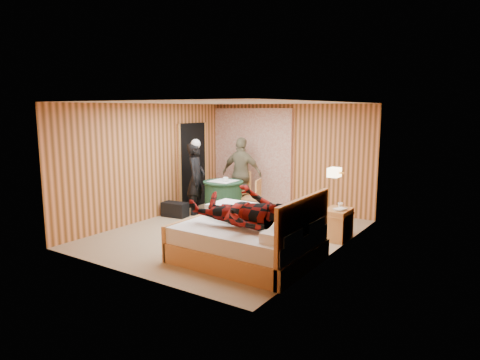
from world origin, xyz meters
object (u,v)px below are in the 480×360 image
Objects in this scene: wall_lamp at (334,172)px; man_at_table at (242,174)px; bed at (250,240)px; woman_standing at (196,179)px; chair_far at (241,187)px; duffel_bag at (175,210)px; round_table at (223,198)px; nightstand at (337,224)px; man_on_bed at (243,202)px; chair_near at (254,195)px.

wall_lamp is 0.15× the size of man_at_table.
man_at_table reaches higher than bed.
man_at_table reaches higher than woman_standing.
woman_standing reaches higher than wall_lamp.
woman_standing reaches higher than chair_far.
duffel_bag is at bearing 132.93° from woman_standing.
round_table is 1.11m from duffel_bag.
wall_lamp is 1.93m from bed.
woman_standing is (-0.61, -0.91, 0.28)m from chair_far.
man_at_table is (-2.79, 1.04, 0.56)m from nightstand.
man_on_bed is at bearing -114.48° from wall_lamp.
nightstand is 2.28m from man_on_bed.
wall_lamp is at bearing -25.35° from chair_far.
chair_near is 1.37m from woman_standing.
nightstand is (-0.04, 0.35, -1.00)m from wall_lamp.
duffel_bag is (-2.88, 1.43, -0.17)m from bed.
man_at_table is (-0.00, 0.76, 0.46)m from round_table.
bed is 1.22× the size of man_at_table.
round_table is 0.52× the size of man_at_table.
man_at_table reaches higher than round_table.
nightstand is at bearing 59.57° from chair_near.
duffel_bag is at bearing 52.71° from man_at_table.
man_at_table is 0.97× the size of man_on_bed.
nightstand is at bearing 153.12° from man_at_table.
round_table is 1.08× the size of chair_near.
man_at_table is at bearing 51.66° from duffel_bag.
man_at_table is at bearing -137.79° from chair_near.
chair_near is at bearing 156.16° from wall_lamp.
man_on_bed is at bearing -109.65° from nightstand.
wall_lamp is 1.89m from man_on_bed.
man_at_table is (0.00, 0.04, 0.32)m from chair_far.
wall_lamp is 0.28× the size of chair_far.
woman_standing is at bearing -123.80° from chair_far.
duffel_bag is at bearing 153.67° from bed.
chair_far is 0.57× the size of woman_standing.
man_at_table is 3.71m from man_on_bed.
chair_far is 0.54× the size of man_at_table.
woman_standing reaches higher than nightstand.
woman_standing reaches higher than duffel_bag.
man_at_table is (-2.83, 1.38, -0.44)m from wall_lamp.
bed is 2.53× the size of chair_near.
chair_far is 1.67m from duffel_bag.
woman_standing is at bearing 144.36° from bed.
chair_near is at bearing -84.73° from woman_standing.
chair_far is (-2.83, 1.34, -0.76)m from wall_lamp.
nightstand is at bearing 97.11° from wall_lamp.
chair_near is 3.11m from man_on_bed.
chair_far is 0.33m from man_at_table.
woman_standing reaches higher than chair_near.
bed is 2.86m from chair_near.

